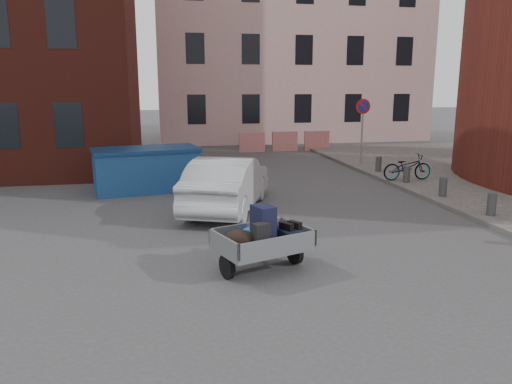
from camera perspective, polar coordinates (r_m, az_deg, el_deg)
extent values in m
plane|color=#38383A|center=(10.29, 1.22, -6.64)|extent=(120.00, 120.00, 0.00)
cube|color=#CA9E9B|center=(32.75, 3.50, 18.60)|extent=(16.00, 8.00, 14.00)
cylinder|color=gray|center=(20.75, 12.01, 6.65)|extent=(0.07, 0.07, 2.60)
cylinder|color=red|center=(20.66, 12.16, 9.55)|extent=(0.60, 0.03, 0.60)
cylinder|color=navy|center=(20.64, 12.18, 9.54)|extent=(0.44, 0.03, 0.44)
cylinder|color=#3A3A3D|center=(13.74, 25.33, -1.31)|extent=(0.22, 0.22, 0.55)
cylinder|color=#3A3A3D|center=(15.51, 20.59, 0.52)|extent=(0.22, 0.22, 0.55)
cylinder|color=#3A3A3D|center=(17.39, 16.84, 1.96)|extent=(0.22, 0.22, 0.55)
cylinder|color=#3A3A3D|center=(19.33, 13.82, 3.12)|extent=(0.22, 0.22, 0.55)
cube|color=red|center=(25.10, -0.46, 5.72)|extent=(1.30, 0.18, 1.00)
cube|color=red|center=(25.47, 3.32, 5.79)|extent=(1.30, 0.18, 1.00)
cube|color=red|center=(25.94, 6.98, 5.84)|extent=(1.30, 0.18, 1.00)
cylinder|color=black|center=(8.78, -3.32, -8.50)|extent=(0.24, 0.45, 0.44)
cylinder|color=black|center=(9.49, 4.45, -6.91)|extent=(0.24, 0.45, 0.44)
cube|color=slate|center=(9.04, 0.73, -6.26)|extent=(1.88, 1.58, 0.08)
cube|color=slate|center=(8.62, -3.71, -5.96)|extent=(0.41, 1.05, 0.28)
cube|color=slate|center=(9.40, 4.79, -4.42)|extent=(0.41, 1.05, 0.28)
cube|color=slate|center=(9.42, -0.97, -4.35)|extent=(1.52, 0.58, 0.28)
cube|color=slate|center=(8.56, 2.61, -6.07)|extent=(1.52, 0.58, 0.28)
cube|color=slate|center=(9.80, -2.06, -5.16)|extent=(0.31, 0.69, 0.06)
cube|color=#151733|center=(8.99, 0.84, -3.76)|extent=(0.44, 0.53, 0.70)
cube|color=black|center=(9.17, 3.73, -4.93)|extent=(0.58, 0.70, 0.25)
ellipsoid|color=black|center=(8.69, -1.91, -5.51)|extent=(0.69, 0.54, 0.36)
cube|color=black|center=(8.66, 0.59, -5.14)|extent=(0.32, 0.26, 0.48)
ellipsoid|color=#1865B7|center=(9.25, -0.68, -4.78)|extent=(0.44, 0.41, 0.24)
cube|color=black|center=(9.03, 3.51, -3.94)|extent=(0.24, 0.28, 0.13)
cube|color=black|center=(9.13, 4.44, -3.77)|extent=(0.24, 0.28, 0.13)
cube|color=navy|center=(16.25, -12.43, 2.37)|extent=(3.40, 2.13, 1.26)
cube|color=navy|center=(16.15, -12.54, 4.76)|extent=(3.52, 2.25, 0.11)
imported|color=#B3B6BB|center=(13.42, -3.29, 1.01)|extent=(3.02, 4.66, 1.45)
imported|color=black|center=(17.81, 16.90, 2.75)|extent=(1.71, 0.64, 0.89)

